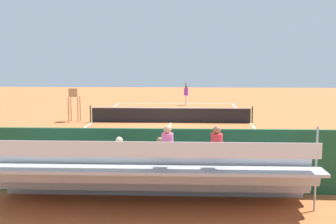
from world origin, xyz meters
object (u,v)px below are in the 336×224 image
object	(u,v)px
umpire_chair	(74,101)
equipment_bag	(192,181)
tennis_net	(171,115)
tennis_racket	(176,105)
courtside_bench	(252,169)
bleacher_stand	(152,175)
tennis_ball_near	(193,111)
tennis_player	(186,93)

from	to	relation	value
umpire_chair	equipment_bag	bearing A→B (deg)	118.51
tennis_net	tennis_racket	distance (m)	9.65
umpire_chair	courtside_bench	xyz separation A→B (m)	(-9.34, 13.49, -0.76)
bleacher_stand	tennis_racket	xyz separation A→B (m)	(-0.06, -25.00, -0.92)
bleacher_stand	tennis_ball_near	distance (m)	21.23
tennis_racket	tennis_ball_near	size ratio (longest dim) A/B	8.75
tennis_player	bleacher_stand	bearing A→B (deg)	87.95
courtside_bench	tennis_ball_near	size ratio (longest dim) A/B	27.27
umpire_chair	tennis_ball_near	xyz separation A→B (m)	(-7.69, -5.59, -1.28)
bleacher_stand	tennis_net	bearing A→B (deg)	-89.79
tennis_ball_near	bleacher_stand	bearing A→B (deg)	86.13
tennis_net	umpire_chair	xyz separation A→B (m)	(6.20, -0.22, 0.81)
tennis_ball_near	courtside_bench	bearing A→B (deg)	94.94
courtside_bench	tennis_net	bearing A→B (deg)	-76.70
tennis_racket	tennis_net	bearing A→B (deg)	89.32
equipment_bag	umpire_chair	bearing A→B (deg)	-61.49
tennis_player	equipment_bag	bearing A→B (deg)	90.62
equipment_bag	tennis_ball_near	bearing A→B (deg)	-90.87
umpire_chair	tennis_ball_near	world-z (taller)	umpire_chair
umpire_chair	tennis_player	xyz separation A→B (m)	(-7.15, -9.35, -0.30)
tennis_net	umpire_chair	distance (m)	6.26
tennis_racket	equipment_bag	bearing A→B (deg)	92.69
tennis_racket	tennis_player	bearing A→B (deg)	174.94
tennis_player	tennis_net	bearing A→B (deg)	84.34
equipment_bag	tennis_ball_near	distance (m)	19.21
courtside_bench	tennis_player	world-z (taller)	tennis_player
tennis_net	bleacher_stand	world-z (taller)	bleacher_stand
bleacher_stand	tennis_player	size ratio (longest dim) A/B	4.70
tennis_net	tennis_player	size ratio (longest dim) A/B	5.35
equipment_bag	tennis_player	bearing A→B (deg)	-89.38
umpire_chair	equipment_bag	distance (m)	15.54
tennis_net	tennis_player	bearing A→B (deg)	-95.66
courtside_bench	equipment_bag	xyz separation A→B (m)	(1.94, 0.13, -0.38)
tennis_player	tennis_ball_near	bearing A→B (deg)	98.16
tennis_net	equipment_bag	xyz separation A→B (m)	(-1.20, 13.40, -0.32)
equipment_bag	tennis_player	xyz separation A→B (m)	(0.25, -22.97, 0.84)
courtside_bench	tennis_racket	xyz separation A→B (m)	(3.02, -22.91, -0.54)
umpire_chair	tennis_racket	distance (m)	11.42
tennis_net	tennis_racket	size ratio (longest dim) A/B	17.83
equipment_bag	tennis_net	bearing A→B (deg)	-84.90
tennis_net	courtside_bench	bearing A→B (deg)	103.30
bleacher_stand	tennis_racket	size ratio (longest dim) A/B	15.68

